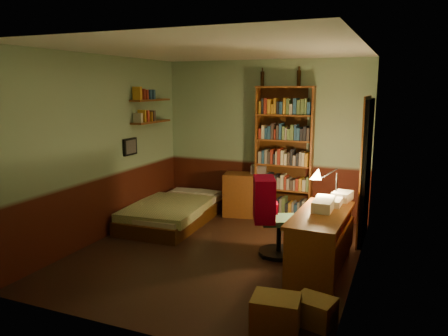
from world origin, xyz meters
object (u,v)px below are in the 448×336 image
at_px(mini_stereo, 259,169).
at_px(desk, 320,243).
at_px(bookshelf, 284,154).
at_px(bed, 173,205).
at_px(desk_lamp, 337,176).
at_px(dresser, 248,195).
at_px(cardboard_box_a, 276,313).
at_px(cardboard_box_b, 315,311).
at_px(office_chair, 279,214).

height_order(mini_stereo, desk, mini_stereo).
relative_size(bookshelf, desk, 1.60).
bearing_deg(bed, bookshelf, 26.85).
height_order(bookshelf, desk, bookshelf).
distance_m(desk, desk_lamp, 0.96).
relative_size(desk, desk_lamp, 2.18).
distance_m(dresser, cardboard_box_a, 3.55).
xyz_separation_m(mini_stereo, cardboard_box_b, (1.59, -3.14, -0.67)).
relative_size(bookshelf, office_chair, 1.94).
bearing_deg(mini_stereo, office_chair, -76.94).
distance_m(dresser, desk, 2.42).
bearing_deg(cardboard_box_a, mini_stereo, 110.76).
bearing_deg(desk_lamp, cardboard_box_a, -89.25).
bearing_deg(office_chair, desk, -52.49).
relative_size(dresser, cardboard_box_b, 2.32).
bearing_deg(desk_lamp, bed, 177.62).
bearing_deg(office_chair, bed, 137.86).
relative_size(bed, mini_stereo, 7.61).
height_order(bookshelf, cardboard_box_a, bookshelf).
relative_size(bed, desk_lamp, 3.12).
bearing_deg(mini_stereo, bed, -154.67).
bearing_deg(desk, cardboard_box_b, -79.72).
relative_size(bed, dresser, 2.38).
bearing_deg(office_chair, bookshelf, 81.23).
xyz_separation_m(bookshelf, cardboard_box_a, (0.84, -3.34, -0.93)).
bearing_deg(cardboard_box_b, dresser, 119.74).
relative_size(desk_lamp, office_chair, 0.56).
xyz_separation_m(bed, bookshelf, (1.58, 0.88, 0.80)).
height_order(dresser, bookshelf, bookshelf).
height_order(bed, mini_stereo, mini_stereo).
distance_m(bed, bookshelf, 1.98).
bearing_deg(bed, cardboard_box_b, -41.41).
distance_m(desk, cardboard_box_a, 1.42).
distance_m(bookshelf, office_chair, 1.72).
bearing_deg(desk, office_chair, 151.39).
bearing_deg(desk, desk_lamp, 86.88).
xyz_separation_m(bed, cardboard_box_a, (2.42, -2.46, -0.13)).
bearing_deg(cardboard_box_b, mini_stereo, 116.79).
height_order(bed, dresser, dresser).
distance_m(bookshelf, desk_lamp, 1.63).
bearing_deg(desk, mini_stereo, 127.23).
relative_size(bookshelf, desk_lamp, 3.48).
height_order(desk, office_chair, office_chair).
bearing_deg(bed, mini_stereo, 36.64).
bearing_deg(office_chair, mini_stereo, 94.49).
xyz_separation_m(mini_stereo, desk_lamp, (1.47, -1.30, 0.24)).
xyz_separation_m(mini_stereo, office_chair, (0.82, -1.63, -0.24)).
height_order(bed, bookshelf, bookshelf).
distance_m(desk, office_chair, 0.71).
distance_m(bookshelf, desk, 2.29).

